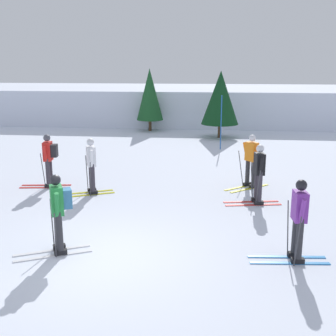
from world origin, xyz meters
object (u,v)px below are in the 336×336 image
Objects in this scene: skier_black at (259,173)px; skier_red at (49,158)px; trail_marker_pole at (221,123)px; conifer_far_right at (150,94)px; conifer_far_left at (220,98)px; skier_orange at (251,159)px; skier_purple at (298,218)px; skier_white at (91,164)px; skier_green at (58,210)px.

skier_red is at bearing 171.13° from skier_black.
skier_black is at bearing -8.87° from skier_red.
trail_marker_pole is 6.44m from conifer_far_right.
skier_red is at bearing -119.55° from conifer_far_left.
skier_orange and skier_purple have the same top height.
skier_white is 0.49× the size of conifer_far_left.
skier_purple is 3.56m from skier_black.
skier_red is at bearing -174.43° from skier_orange.
skier_black is at bearing -84.98° from conifer_far_left.
conifer_far_right is (-0.49, 16.32, 1.15)m from skier_green.
skier_orange and skier_black have the same top height.
skier_orange is 6.11m from trail_marker_pole.
conifer_far_right reaches higher than skier_black.
conifer_far_right is (-3.99, 1.87, -0.01)m from conifer_far_left.
conifer_far_left reaches higher than skier_orange.
skier_white is 0.69× the size of trail_marker_pole.
skier_purple is at bearing -83.21° from skier_black.
conifer_far_right is at bearing 128.91° from trail_marker_pole.
conifer_far_left is at bearing 95.47° from skier_orange.
skier_white is 6.68m from skier_purple.
skier_purple is 14.43m from conifer_far_left.
skier_white is 5.01m from skier_orange.
skier_red is at bearing 159.62° from skier_white.
skier_white is 1.00× the size of skier_green.
conifer_far_left reaches higher than skier_red.
trail_marker_pole is at bearing 96.91° from skier_black.
conifer_far_right is (1.54, 11.63, 1.15)m from skier_red.
trail_marker_pole is at bearing 61.00° from skier_white.
conifer_far_left is (3.50, 14.45, 1.15)m from skier_green.
conifer_far_left is 4.41m from conifer_far_right.
skier_orange is 1.64m from skier_black.
conifer_far_left is (3.99, 10.34, 1.19)m from skier_white.
skier_black is 10.88m from conifer_far_left.
conifer_far_left is (-0.02, 3.10, 0.87)m from trail_marker_pole.
conifer_far_left is (5.54, 9.77, 1.15)m from skier_red.
skier_red is (-1.54, 0.57, 0.04)m from skier_white.
conifer_far_right is at bearing 90.00° from skier_white.
skier_white is at bearing -111.13° from conifer_far_left.
skier_red is 0.49× the size of conifer_far_left.
skier_green is (0.49, -4.11, 0.04)m from skier_white.
skier_green is 11.89m from trail_marker_pole.
conifer_far_right is at bearing 111.34° from skier_black.
conifer_far_right is (-0.00, 12.20, 1.19)m from skier_white.
skier_black is (4.94, -0.44, -0.00)m from skier_white.
conifer_far_right reaches higher than trail_marker_pole.
conifer_far_left is (-0.95, 10.78, 1.19)m from skier_black.
skier_white is 1.64m from skier_red.
conifer_far_left reaches higher than skier_green.
conifer_far_left is at bearing 90.29° from trail_marker_pole.
conifer_far_right is (-4.87, 11.01, 1.19)m from skier_orange.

